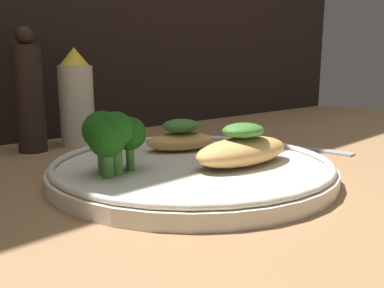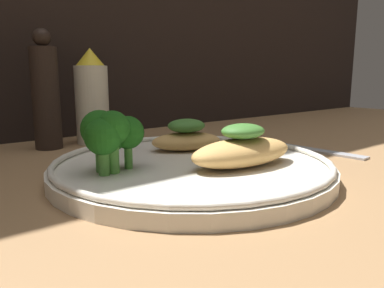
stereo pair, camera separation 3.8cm
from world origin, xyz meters
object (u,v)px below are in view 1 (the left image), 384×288
(plate, at_px, (192,167))
(broccoli_bunch, at_px, (112,135))
(pepper_grinder, at_px, (29,96))
(sauce_bottle, at_px, (79,99))

(plate, xyz_separation_m, broccoli_bunch, (-0.08, 0.02, 0.04))
(broccoli_bunch, height_order, pepper_grinder, pepper_grinder)
(plate, xyz_separation_m, pepper_grinder, (-0.07, 0.24, 0.07))
(broccoli_bunch, bearing_deg, plate, -14.44)
(broccoli_bunch, bearing_deg, sauce_bottle, 68.59)
(sauce_bottle, distance_m, pepper_grinder, 0.07)
(broccoli_bunch, distance_m, sauce_bottle, 0.24)
(plate, height_order, pepper_grinder, pepper_grinder)
(plate, xyz_separation_m, sauce_bottle, (0.00, 0.24, 0.06))
(plate, height_order, sauce_bottle, sauce_bottle)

